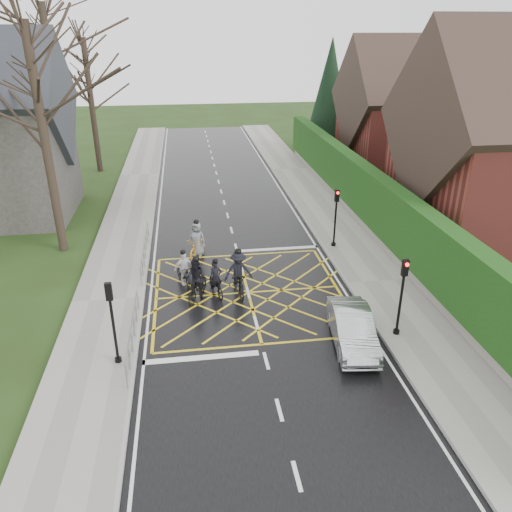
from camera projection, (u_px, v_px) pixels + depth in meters
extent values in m
plane|color=black|center=(248.00, 293.00, 22.00)|extent=(120.00, 120.00, 0.00)
cube|color=black|center=(248.00, 293.00, 22.00)|extent=(9.00, 80.00, 0.01)
cube|color=gray|center=(378.00, 282.00, 22.74)|extent=(3.00, 80.00, 0.15)
cube|color=gray|center=(108.00, 301.00, 21.19)|extent=(3.00, 80.00, 0.15)
cube|color=slate|center=(370.00, 227.00, 28.25)|extent=(0.50, 38.00, 0.70)
cube|color=#0E360F|center=(373.00, 198.00, 27.52)|extent=(0.90, 38.00, 2.80)
cube|color=maroon|center=(406.00, 135.00, 38.83)|extent=(9.00, 8.00, 6.00)
cube|color=#2F221C|center=(411.00, 96.00, 37.62)|extent=(9.80, 8.80, 8.80)
cube|color=maroon|center=(450.00, 59.00, 36.88)|extent=(0.70, 0.70, 1.60)
cylinder|color=black|center=(327.00, 146.00, 46.51)|extent=(0.50, 0.50, 1.20)
cone|color=black|center=(330.00, 96.00, 44.67)|extent=(4.60, 4.60, 10.00)
cylinder|color=black|center=(46.00, 145.00, 23.94)|extent=(0.44, 0.44, 11.00)
cylinder|color=black|center=(58.00, 110.00, 30.79)|extent=(0.44, 0.44, 12.00)
cylinder|color=black|center=(92.00, 108.00, 38.49)|extent=(0.44, 0.44, 10.00)
cylinder|color=slate|center=(132.00, 324.00, 17.83)|extent=(0.05, 5.00, 0.05)
cylinder|color=slate|center=(133.00, 335.00, 18.02)|extent=(0.04, 5.00, 0.04)
cylinder|color=slate|center=(127.00, 380.00, 15.80)|extent=(0.04, 0.04, 1.00)
cylinder|color=slate|center=(138.00, 301.00, 20.29)|extent=(0.04, 0.04, 1.00)
cylinder|color=slate|center=(144.00, 242.00, 24.58)|extent=(0.05, 6.00, 0.05)
cylinder|color=slate|center=(145.00, 251.00, 24.77)|extent=(0.04, 6.00, 0.04)
cylinder|color=slate|center=(141.00, 279.00, 22.09)|extent=(0.04, 0.04, 1.00)
cylinder|color=slate|center=(148.00, 230.00, 27.49)|extent=(0.04, 0.04, 1.00)
cylinder|color=black|center=(335.00, 222.00, 25.81)|extent=(0.10, 0.10, 3.00)
cylinder|color=black|center=(333.00, 245.00, 26.37)|extent=(0.24, 0.24, 0.30)
cube|color=black|center=(337.00, 196.00, 25.22)|extent=(0.22, 0.16, 0.62)
sphere|color=#FF0C0C|center=(338.00, 193.00, 25.04)|extent=(0.14, 0.14, 0.14)
cylinder|color=black|center=(400.00, 302.00, 18.25)|extent=(0.10, 0.10, 3.00)
cylinder|color=black|center=(396.00, 333.00, 18.82)|extent=(0.24, 0.24, 0.30)
cube|color=black|center=(405.00, 268.00, 17.67)|extent=(0.22, 0.16, 0.62)
sphere|color=#FF0C0C|center=(407.00, 265.00, 17.48)|extent=(0.14, 0.14, 0.14)
cylinder|color=black|center=(114.00, 328.00, 16.67)|extent=(0.10, 0.10, 3.00)
cylinder|color=black|center=(118.00, 361.00, 17.23)|extent=(0.24, 0.24, 0.30)
cube|color=black|center=(109.00, 292.00, 16.08)|extent=(0.22, 0.16, 0.62)
sphere|color=#FF0C0C|center=(108.00, 285.00, 16.12)|extent=(0.14, 0.14, 0.14)
imported|color=black|center=(216.00, 285.00, 21.71)|extent=(1.03, 1.80, 0.90)
imported|color=black|center=(216.00, 277.00, 21.67)|extent=(0.63, 0.50, 1.52)
sphere|color=black|center=(215.00, 261.00, 21.34)|extent=(0.24, 0.24, 0.24)
imported|color=black|center=(197.00, 287.00, 21.22)|extent=(1.32, 2.06, 1.20)
imported|color=black|center=(197.00, 279.00, 21.17)|extent=(1.10, 0.99, 1.84)
sphere|color=black|center=(196.00, 259.00, 20.78)|extent=(0.29, 0.29, 0.29)
imported|color=black|center=(239.00, 281.00, 21.77)|extent=(0.92, 2.21, 1.13)
imported|color=black|center=(238.00, 272.00, 21.70)|extent=(1.29, 0.81, 1.92)
sphere|color=black|center=(238.00, 252.00, 21.29)|extent=(0.30, 0.30, 0.30)
imported|color=black|center=(184.00, 275.00, 22.45)|extent=(1.08, 1.76, 1.02)
imported|color=silver|center=(184.00, 268.00, 22.42)|extent=(0.99, 0.70, 1.57)
sphere|color=black|center=(183.00, 252.00, 22.09)|extent=(0.25, 0.25, 0.25)
imported|color=#C48417|center=(197.00, 246.00, 25.32)|extent=(1.38, 2.12, 1.05)
imported|color=slate|center=(197.00, 239.00, 25.26)|extent=(1.02, 0.85, 1.78)
sphere|color=black|center=(196.00, 222.00, 24.88)|extent=(0.28, 0.28, 0.28)
imported|color=#ADAFB4|center=(352.00, 328.00, 18.21)|extent=(1.84, 4.06, 1.29)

